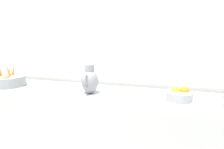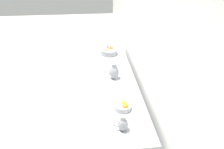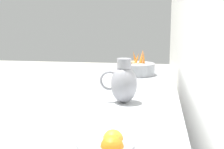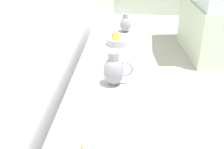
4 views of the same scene
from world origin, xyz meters
name	(u,v)px [view 2 (image 2 of 4)]	position (x,y,z in m)	size (l,w,h in m)	color
ground_plane	(24,126)	(0.00, 0.00, 0.00)	(15.07, 15.07, 0.00)	#B7B2A5
tile_wall_left	(155,54)	(-1.95, 0.56, 1.50)	(0.10, 8.17, 3.00)	white
prep_counter	(115,102)	(-1.54, 0.06, 0.44)	(0.61, 2.66, 0.89)	#ADAFB5
vegetable_colander	(109,51)	(-1.53, -0.84, 0.94)	(0.31, 0.31, 0.22)	gray
orange_bowl	(123,106)	(-1.55, 0.78, 0.93)	(0.20, 0.20, 0.10)	#9EA0A5
metal_pitcher_tall	(114,72)	(-1.52, 0.05, 1.00)	(0.21, 0.15, 0.25)	gray
metal_pitcher_short	(123,124)	(-1.49, 1.12, 0.97)	(0.16, 0.11, 0.19)	gray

